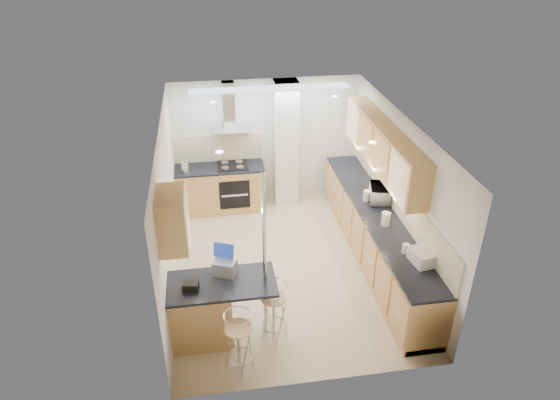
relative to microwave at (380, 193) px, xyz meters
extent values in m
plane|color=#D1B58B|center=(-1.64, -0.36, -1.05)|extent=(4.80, 4.80, 0.00)
cube|color=silver|center=(-1.64, 2.04, 0.20)|extent=(3.60, 0.04, 2.50)
cube|color=silver|center=(-1.64, -2.76, 0.20)|extent=(3.60, 0.04, 2.50)
cube|color=silver|center=(-3.44, -0.36, 0.20)|extent=(0.04, 4.80, 2.50)
cube|color=silver|center=(0.16, -0.36, 0.20)|extent=(0.04, 4.80, 2.50)
cube|color=white|center=(-1.64, -0.36, 1.45)|extent=(3.60, 4.80, 0.02)
cube|color=tan|center=(-0.01, 0.04, 0.83)|extent=(0.34, 3.00, 0.72)
cube|color=tan|center=(-3.27, -1.71, 0.83)|extent=(0.34, 0.62, 0.72)
cube|color=white|center=(0.14, -0.36, 0.13)|extent=(0.03, 4.40, 0.56)
cube|color=white|center=(-2.59, 2.03, 0.13)|extent=(1.70, 0.03, 0.56)
cube|color=silver|center=(-1.29, 1.84, 0.20)|extent=(0.45, 0.40, 2.50)
cube|color=#BBBDC0|center=(-2.34, 1.79, 0.57)|extent=(0.62, 0.48, 0.08)
cube|color=#BBBDC0|center=(-2.34, 1.93, 1.01)|extent=(0.22, 0.20, 0.88)
cylinder|color=silver|center=(-2.17, -1.81, 0.20)|extent=(0.05, 0.05, 2.50)
cube|color=black|center=(-2.34, 1.43, -0.60)|extent=(0.58, 0.02, 0.58)
cube|color=black|center=(-2.34, 1.74, -0.13)|extent=(0.58, 0.50, 0.02)
cube|color=tan|center=(-1.64, 1.44, 1.43)|extent=(2.80, 0.35, 0.02)
cube|color=tan|center=(-0.14, -0.36, -0.61)|extent=(0.60, 4.40, 0.88)
cube|color=black|center=(-0.14, -0.36, -0.15)|extent=(0.63, 4.40, 0.04)
cube|color=tan|center=(-2.59, 1.74, -0.61)|extent=(1.70, 0.60, 0.88)
cube|color=black|center=(-2.59, 1.74, -0.15)|extent=(1.70, 0.63, 0.04)
cube|color=tan|center=(-2.77, -1.81, -0.60)|extent=(1.35, 0.62, 0.90)
cube|color=black|center=(-2.77, -1.81, -0.13)|extent=(1.47, 0.72, 0.04)
imported|color=silver|center=(0.00, 0.00, 0.00)|extent=(0.44, 0.55, 0.27)
cube|color=#97989E|center=(-2.68, -1.62, -0.01)|extent=(0.36, 0.32, 0.20)
cube|color=black|center=(-3.13, -1.88, -0.06)|extent=(0.21, 0.17, 0.11)
cylinder|color=beige|center=(-0.22, 0.03, -0.04)|extent=(0.13, 0.13, 0.19)
cylinder|color=beige|center=(-0.06, 0.23, -0.06)|extent=(0.13, 0.13, 0.14)
cylinder|color=beige|center=(-0.16, -0.75, -0.03)|extent=(0.18, 0.18, 0.21)
cylinder|color=silver|center=(-0.13, -1.51, -0.06)|extent=(0.12, 0.12, 0.14)
cube|color=beige|center=(0.01, -1.77, -0.04)|extent=(0.34, 0.40, 0.19)
cylinder|color=#BBBDC0|center=(-3.22, 1.59, -0.02)|extent=(0.16, 0.16, 0.24)
camera|label=1|loc=(-2.78, -6.96, 3.97)|focal=32.00mm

